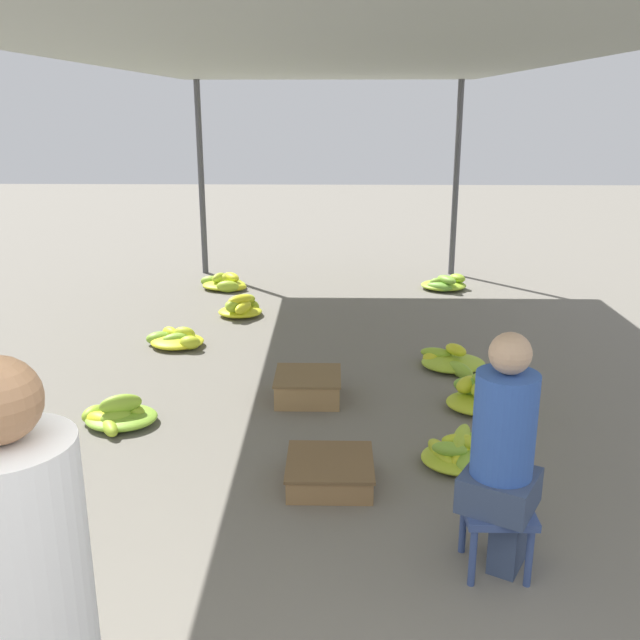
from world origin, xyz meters
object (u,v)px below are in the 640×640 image
(banana_pile_left_0, at_px, (117,416))
(banana_pile_left_2, at_px, (176,339))
(vendor_foreground, at_px, (31,638))
(banana_pile_right_0, at_px, (444,284))
(banana_pile_right_3, at_px, (461,453))
(banana_pile_right_1, at_px, (483,396))
(banana_pile_right_2, at_px, (451,362))
(banana_pile_left_3, at_px, (225,283))
(stool, at_px, (497,518))
(vendor_seated, at_px, (505,453))
(crate_mid, at_px, (330,472))
(banana_pile_left_1, at_px, (241,307))
(crate_near, at_px, (308,387))

(banana_pile_left_0, distance_m, banana_pile_left_2, 1.79)
(banana_pile_left_2, bearing_deg, banana_pile_left_0, -91.50)
(vendor_foreground, distance_m, banana_pile_left_0, 3.36)
(banana_pile_right_0, distance_m, banana_pile_right_3, 4.63)
(banana_pile_right_1, bearing_deg, banana_pile_right_2, 97.07)
(banana_pile_left_3, height_order, banana_pile_right_3, banana_pile_right_3)
(stool, relative_size, vendor_seated, 0.28)
(stool, height_order, crate_mid, stool)
(banana_pile_right_0, distance_m, banana_pile_right_1, 3.71)
(stool, distance_m, crate_mid, 1.19)
(banana_pile_left_1, distance_m, crate_mid, 3.77)
(stool, height_order, banana_pile_right_3, stool)
(banana_pile_right_2, relative_size, crate_mid, 1.20)
(banana_pile_left_2, relative_size, crate_mid, 1.12)
(vendor_foreground, xyz_separation_m, banana_pile_left_0, (-0.77, 3.17, -0.80))
(vendor_foreground, relative_size, banana_pile_right_2, 2.62)
(banana_pile_left_1, distance_m, banana_pile_right_3, 3.86)
(banana_pile_left_2, relative_size, banana_pile_left_3, 0.92)
(stool, bearing_deg, banana_pile_right_0, 84.22)
(vendor_foreground, distance_m, crate_near, 3.81)
(banana_pile_right_2, distance_m, crate_near, 1.43)
(banana_pile_left_2, height_order, banana_pile_left_3, banana_pile_left_3)
(stool, bearing_deg, crate_mid, 135.46)
(banana_pile_right_1, relative_size, crate_near, 1.15)
(banana_pile_left_1, distance_m, banana_pile_left_3, 1.25)
(banana_pile_left_1, distance_m, banana_pile_left_2, 1.15)
(banana_pile_left_1, xyz_separation_m, banana_pile_left_3, (-0.36, 1.19, -0.02))
(banana_pile_left_3, relative_size, banana_pile_right_1, 1.08)
(stool, height_order, banana_pile_left_0, stool)
(crate_mid, bearing_deg, banana_pile_right_1, 44.60)
(vendor_foreground, distance_m, banana_pile_left_2, 5.08)
(banana_pile_left_3, bearing_deg, banana_pile_right_1, -55.32)
(banana_pile_right_0, bearing_deg, banana_pile_left_3, -179.51)
(banana_pile_left_3, relative_size, banana_pile_right_3, 1.26)
(vendor_foreground, distance_m, banana_pile_left_3, 7.25)
(vendor_foreground, bearing_deg, banana_pile_right_3, 57.84)
(vendor_foreground, distance_m, banana_pile_right_3, 3.19)
(stool, xyz_separation_m, banana_pile_left_2, (-2.35, 3.42, -0.22))
(banana_pile_right_0, bearing_deg, banana_pile_right_3, -96.94)
(vendor_foreground, bearing_deg, banana_pile_left_3, 94.60)
(vendor_foreground, relative_size, crate_near, 3.22)
(banana_pile_right_0, relative_size, banana_pile_right_1, 0.99)
(banana_pile_left_2, height_order, banana_pile_right_0, banana_pile_right_0)
(banana_pile_left_1, xyz_separation_m, banana_pile_right_0, (2.42, 1.22, -0.02))
(vendor_seated, xyz_separation_m, banana_pile_left_0, (-2.41, 1.62, -0.57))
(banana_pile_left_0, relative_size, crate_near, 1.12)
(banana_pile_left_2, height_order, crate_mid, banana_pile_left_2)
(banana_pile_left_2, bearing_deg, crate_mid, -59.75)
(vendor_foreground, bearing_deg, banana_pile_left_1, 92.11)
(banana_pile_left_1, height_order, banana_pile_right_3, banana_pile_left_1)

